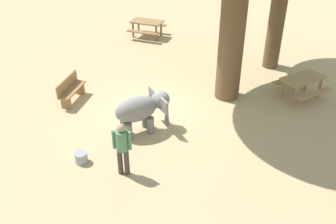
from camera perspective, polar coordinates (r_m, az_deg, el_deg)
ground_plane at (r=13.31m, az=-2.35°, el=-0.04°), size 60.00×60.00×0.00m
elephant at (r=11.98m, az=-3.80°, el=0.44°), size 1.82×1.41×1.26m
person_handler at (r=10.28m, az=-6.69°, el=-4.87°), size 0.33×0.44×1.62m
wooden_bench at (r=14.14m, az=-14.01°, el=3.26°), size 1.43×0.97×0.88m
picnic_table_near at (r=14.71m, az=18.95°, el=4.10°), size 1.91×1.89×0.78m
picnic_table_far at (r=19.29m, az=-3.07°, el=12.53°), size 1.92×1.93×0.78m
feed_bucket at (r=11.34m, az=-12.52°, el=-6.50°), size 0.36×0.36×0.32m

